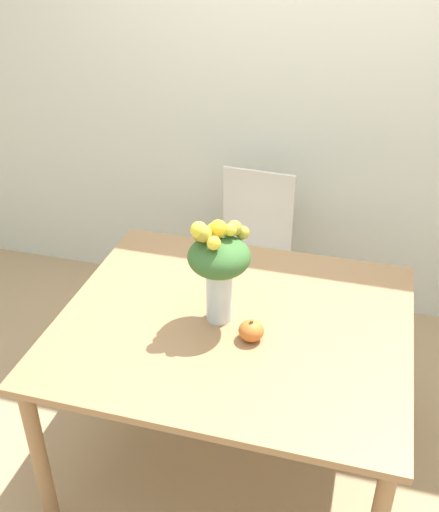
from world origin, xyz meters
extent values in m
plane|color=tan|center=(0.00, 0.00, 0.00)|extent=(12.00, 12.00, 0.00)
cube|color=silver|center=(0.00, 1.36, 1.35)|extent=(8.00, 0.06, 2.70)
cube|color=#9E754C|center=(0.00, 0.00, 0.75)|extent=(1.36, 1.16, 0.03)
cylinder|color=#9E754C|center=(-0.62, -0.52, 0.37)|extent=(0.06, 0.06, 0.73)
cylinder|color=#9E754C|center=(-0.62, 0.52, 0.37)|extent=(0.06, 0.06, 0.73)
cylinder|color=#9E754C|center=(0.62, 0.52, 0.37)|extent=(0.06, 0.06, 0.73)
cylinder|color=silver|center=(-0.06, 0.00, 0.88)|extent=(0.10, 0.10, 0.23)
cylinder|color=silver|center=(-0.06, 0.00, 0.82)|extent=(0.09, 0.09, 0.11)
cylinder|color=#38662D|center=(-0.04, 0.00, 0.91)|extent=(0.01, 0.01, 0.28)
cylinder|color=#38662D|center=(-0.05, 0.02, 0.91)|extent=(0.01, 0.00, 0.28)
cylinder|color=#38662D|center=(-0.08, 0.02, 0.91)|extent=(0.01, 0.00, 0.28)
cylinder|color=#38662D|center=(-0.08, -0.01, 0.91)|extent=(0.01, 0.01, 0.28)
cylinder|color=#38662D|center=(-0.05, -0.01, 0.91)|extent=(0.01, 0.00, 0.28)
ellipsoid|color=#38662D|center=(-0.06, 0.00, 1.04)|extent=(0.24, 0.24, 0.14)
sphere|color=yellow|center=(-0.07, 0.01, 1.15)|extent=(0.07, 0.07, 0.07)
sphere|color=#AD9E33|center=(-0.14, 0.02, 1.11)|extent=(0.05, 0.05, 0.05)
sphere|color=#AD9E33|center=(-0.02, 0.07, 1.14)|extent=(0.06, 0.06, 0.06)
sphere|color=yellow|center=(-0.12, -0.04, 1.17)|extent=(0.06, 0.06, 0.06)
sphere|color=yellow|center=(-0.06, -0.06, 1.14)|extent=(0.05, 0.05, 0.05)
sphere|color=#AD9E33|center=(0.01, 0.09, 1.11)|extent=(0.05, 0.05, 0.05)
sphere|color=yellow|center=(-0.13, -0.01, 1.14)|extent=(0.05, 0.05, 0.05)
sphere|color=#AD9E33|center=(-0.11, -0.04, 1.16)|extent=(0.06, 0.06, 0.06)
sphere|color=yellow|center=(-0.02, 0.02, 1.15)|extent=(0.05, 0.05, 0.05)
sphere|color=#AD9E33|center=(-0.08, 0.01, 1.15)|extent=(0.06, 0.06, 0.06)
ellipsoid|color=orange|center=(0.09, -0.09, 0.80)|extent=(0.10, 0.10, 0.08)
cylinder|color=brown|center=(0.09, -0.09, 0.84)|extent=(0.01, 0.01, 0.02)
cube|color=silver|center=(-0.15, 0.88, 0.44)|extent=(0.44, 0.44, 0.02)
cylinder|color=silver|center=(-0.33, 0.73, 0.22)|extent=(0.04, 0.04, 0.43)
cylinder|color=silver|center=(0.01, 0.71, 0.22)|extent=(0.04, 0.04, 0.43)
cylinder|color=silver|center=(-0.31, 1.06, 0.22)|extent=(0.04, 0.04, 0.43)
cylinder|color=silver|center=(0.03, 1.04, 0.22)|extent=(0.04, 0.04, 0.43)
cube|color=silver|center=(-0.14, 1.09, 0.69)|extent=(0.40, 0.04, 0.47)
camera|label=1|loc=(0.45, -1.81, 2.19)|focal=42.00mm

